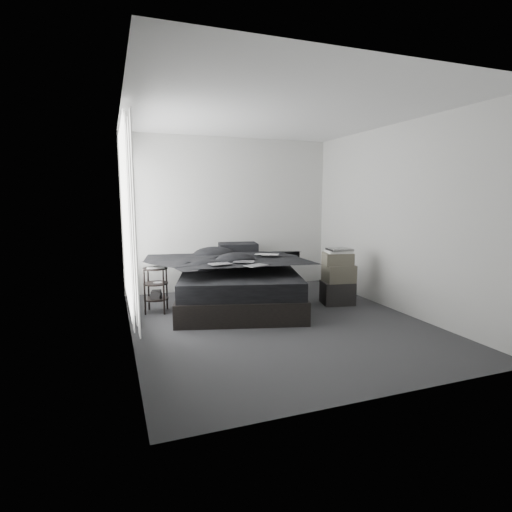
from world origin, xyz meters
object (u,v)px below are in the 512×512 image
object	(u,v)px
side_stand	(156,290)
box_lower	(337,293)
laptop	(266,250)
bed	(239,295)

from	to	relation	value
side_stand	box_lower	world-z (taller)	side_stand
laptop	side_stand	size ratio (longest dim) A/B	0.57
bed	box_lower	distance (m)	1.48
bed	side_stand	size ratio (longest dim) A/B	3.58
side_stand	box_lower	bearing A→B (deg)	-10.51
bed	laptop	world-z (taller)	laptop
laptop	box_lower	distance (m)	1.26
side_stand	box_lower	xyz separation A→B (m)	(2.62, -0.49, -0.14)
bed	side_stand	bearing A→B (deg)	-166.04
laptop	box_lower	bearing A→B (deg)	11.75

